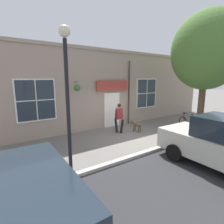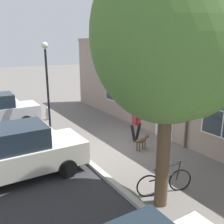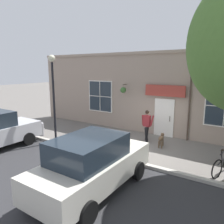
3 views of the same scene
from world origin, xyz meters
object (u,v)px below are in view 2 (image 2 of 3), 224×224
(pedestrian_walking, at_px, (136,120))
(fire_hydrant, at_px, (48,113))
(leaning_bicycle, at_px, (165,182))
(street_tree_by_curb, at_px, (174,43))
(street_lamp, at_px, (47,73))
(parked_car_mid_block, at_px, (16,152))
(dog_on_leash, at_px, (142,140))

(pedestrian_walking, xyz_separation_m, fire_hydrant, (2.32, -5.33, -0.59))
(pedestrian_walking, distance_m, leaning_bicycle, 4.24)
(street_tree_by_curb, bearing_deg, street_lamp, -86.39)
(pedestrian_walking, height_order, parked_car_mid_block, parked_car_mid_block)
(street_lamp, bearing_deg, parked_car_mid_block, 59.73)
(dog_on_leash, bearing_deg, fire_hydrant, -72.77)
(dog_on_leash, bearing_deg, street_lamp, -63.95)
(fire_hydrant, bearing_deg, pedestrian_walking, 113.51)
(parked_car_mid_block, bearing_deg, street_tree_by_curb, 129.94)
(fire_hydrant, bearing_deg, leaning_bicycle, 93.12)
(parked_car_mid_block, xyz_separation_m, fire_hydrant, (-2.92, -5.86, -0.48))
(dog_on_leash, relative_size, leaning_bicycle, 0.58)
(pedestrian_walking, relative_size, leaning_bicycle, 0.98)
(pedestrian_walking, xyz_separation_m, parked_car_mid_block, (5.24, 0.53, -0.10))
(parked_car_mid_block, xyz_separation_m, street_lamp, (-2.54, -4.35, 2.01))
(dog_on_leash, relative_size, parked_car_mid_block, 0.23)
(dog_on_leash, bearing_deg, pedestrian_walking, -112.05)
(leaning_bicycle, distance_m, fire_hydrant, 9.12)
(leaning_bicycle, xyz_separation_m, parked_car_mid_block, (3.42, -3.25, 0.50))
(parked_car_mid_block, relative_size, street_lamp, 0.99)
(pedestrian_walking, bearing_deg, fire_hydrant, -66.49)
(pedestrian_walking, distance_m, dog_on_leash, 1.15)
(parked_car_mid_block, distance_m, street_lamp, 5.43)
(pedestrian_walking, height_order, leaning_bicycle, pedestrian_walking)
(street_tree_by_curb, xyz_separation_m, street_lamp, (0.50, -7.99, -1.36))
(parked_car_mid_block, bearing_deg, leaning_bicycle, 136.47)
(street_tree_by_curb, bearing_deg, parked_car_mid_block, -50.06)
(dog_on_leash, bearing_deg, leaning_bicycle, 63.07)
(dog_on_leash, bearing_deg, parked_car_mid_block, -4.74)
(parked_car_mid_block, distance_m, fire_hydrant, 6.57)
(parked_car_mid_block, bearing_deg, dog_on_leash, 175.26)
(pedestrian_walking, bearing_deg, parked_car_mid_block, 5.75)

